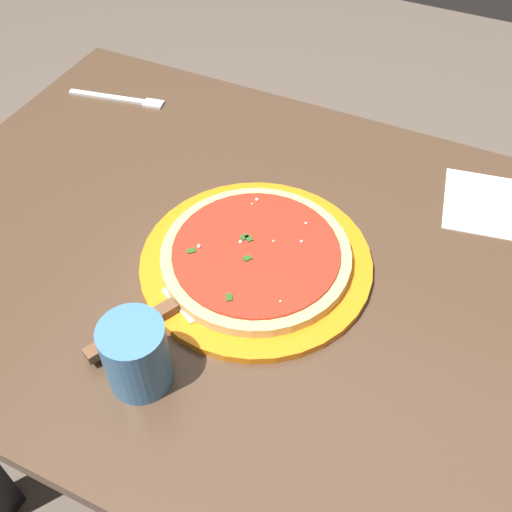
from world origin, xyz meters
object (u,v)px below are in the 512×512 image
(pizza_server, at_px, (159,315))
(fork, at_px, (122,99))
(serving_plate, at_px, (256,262))
(pizza, at_px, (256,255))
(cup_tall_drink, at_px, (136,355))
(napkin_folded_right, at_px, (487,204))

(pizza_server, distance_m, fork, 0.53)
(serving_plate, bearing_deg, pizza_server, -116.18)
(serving_plate, bearing_deg, fork, 146.72)
(serving_plate, distance_m, pizza_server, 0.16)
(pizza, height_order, pizza_server, pizza)
(cup_tall_drink, bearing_deg, napkin_folded_right, 56.69)
(serving_plate, distance_m, napkin_folded_right, 0.38)
(serving_plate, xyz_separation_m, fork, (-0.40, 0.26, -0.00))
(pizza, height_order, napkin_folded_right, pizza)
(pizza_server, bearing_deg, pizza, 63.83)
(pizza, distance_m, fork, 0.48)
(cup_tall_drink, xyz_separation_m, fork, (-0.35, 0.49, -0.05))
(cup_tall_drink, relative_size, napkin_folded_right, 0.69)
(pizza_server, bearing_deg, napkin_folded_right, 50.08)
(serving_plate, xyz_separation_m, pizza_server, (-0.07, -0.14, 0.01))
(pizza, height_order, fork, pizza)
(pizza_server, height_order, cup_tall_drink, cup_tall_drink)
(serving_plate, xyz_separation_m, cup_tall_drink, (-0.05, -0.22, 0.04))
(napkin_folded_right, relative_size, fork, 0.76)
(cup_tall_drink, bearing_deg, pizza_server, 104.99)
(fork, bearing_deg, pizza_server, -50.83)
(napkin_folded_right, bearing_deg, fork, -179.74)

